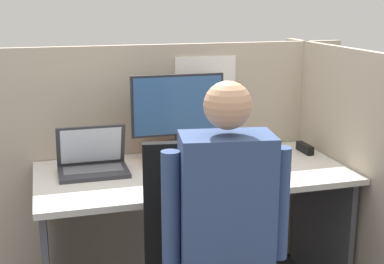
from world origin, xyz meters
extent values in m
cube|color=tan|center=(0.00, 0.77, 0.68)|extent=(2.07, 0.04, 1.37)
cube|color=white|center=(0.18, 0.75, 1.09)|extent=(0.36, 0.01, 0.41)
cube|color=tan|center=(0.81, 0.30, 0.68)|extent=(0.04, 1.40, 1.37)
cube|color=beige|center=(0.00, 0.37, 0.74)|extent=(1.57, 0.75, 0.03)
cube|color=#4C4C51|center=(-0.75, 0.37, 0.36)|extent=(0.03, 0.63, 0.73)
cube|color=#4C4C51|center=(0.75, 0.37, 0.36)|extent=(0.03, 0.63, 0.73)
cube|color=orange|center=(-0.03, 0.57, 0.80)|extent=(0.36, 0.22, 0.08)
cylinder|color=#232328|center=(-0.03, 0.57, 0.84)|extent=(0.21, 0.21, 0.01)
cylinder|color=#232328|center=(-0.03, 0.57, 0.88)|extent=(0.04, 0.04, 0.06)
cube|color=#232328|center=(-0.03, 0.57, 1.06)|extent=(0.50, 0.02, 0.33)
cube|color=#2D5184|center=(-0.03, 0.56, 1.06)|extent=(0.48, 0.00, 0.30)
cube|color=#2D2D33|center=(-0.49, 0.45, 0.77)|extent=(0.34, 0.24, 0.02)
cube|color=#5B5B60|center=(-0.49, 0.47, 0.78)|extent=(0.29, 0.13, 0.00)
cube|color=#2D2D33|center=(-0.49, 0.52, 0.89)|extent=(0.34, 0.10, 0.22)
cube|color=silver|center=(-0.49, 0.52, 0.89)|extent=(0.30, 0.08, 0.19)
ellipsoid|color=black|center=(-0.24, 0.24, 0.77)|extent=(0.06, 0.06, 0.03)
cube|color=black|center=(0.70, 0.51, 0.78)|extent=(0.04, 0.15, 0.05)
cone|color=orange|center=(0.08, 0.10, 0.78)|extent=(0.04, 0.14, 0.04)
cylinder|color=green|center=(0.08, 0.18, 0.78)|extent=(0.02, 0.02, 0.02)
cube|color=black|center=(-0.13, -0.12, 0.77)|extent=(0.44, 0.12, 0.57)
cube|color=#334775|center=(-0.09, -0.38, 0.86)|extent=(0.37, 0.25, 0.55)
sphere|color=tan|center=(-0.09, -0.38, 1.24)|extent=(0.17, 0.17, 0.17)
cylinder|color=#334775|center=(-0.29, -0.35, 0.86)|extent=(0.07, 0.07, 0.44)
cylinder|color=#334775|center=(0.11, -0.41, 0.86)|extent=(0.07, 0.07, 0.44)
cylinder|color=#232328|center=(0.29, 0.56, 0.81)|extent=(0.09, 0.09, 0.11)
camera|label=1|loc=(-0.72, -2.12, 1.61)|focal=50.00mm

